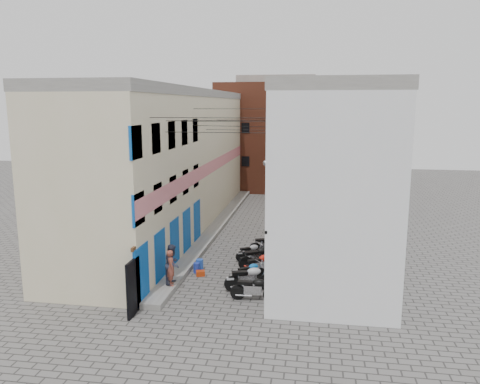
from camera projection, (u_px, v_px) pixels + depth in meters
The scene contains 21 objects.
ground at pixel (200, 314), 18.17m from camera, with size 90.00×90.00×0.00m, color #5E5B59.
plinth at pixel (218, 225), 31.08m from camera, with size 0.90×26.00×0.25m, color slate.
building_left at pixel (173, 159), 30.69m from camera, with size 5.10×27.00×9.00m.
building_right at pixel (328, 162), 29.16m from camera, with size 5.94×26.00×9.00m.
building_far_brick_left at pixel (250, 137), 44.73m from camera, with size 6.00×6.00×10.00m, color brown.
building_far_brick_right at pixel (303, 146), 46.07m from camera, with size 5.00×6.00×8.00m, color brown.
building_far_concrete at pixel (276, 129), 50.15m from camera, with size 8.00×5.00×11.00m, color slate.
far_shopfront at pixel (268, 181), 42.40m from camera, with size 2.00×0.30×2.40m, color black.
overhead_wires at pixel (234, 122), 24.28m from camera, with size 5.80×13.02×1.32m.
motorcycle_a at pixel (254, 287), 19.36m from camera, with size 0.63×2.00×1.16m, color black, non-canonical shape.
motorcycle_b at pixel (249, 277), 20.40m from camera, with size 0.68×2.17×1.26m, color #B4B5B9, non-canonical shape.
motorcycle_c at pixel (250, 271), 21.50m from camera, with size 0.53×1.69×0.98m, color blue, non-canonical shape.
motorcycle_d at pixel (260, 263), 22.38m from camera, with size 0.62×1.96×1.13m, color red, non-canonical shape.
motorcycle_e at pixel (259, 256), 23.28m from camera, with size 0.68×2.15×1.24m, color black, non-canonical shape.
motorcycle_f at pixel (251, 251), 24.44m from camera, with size 0.54×1.70×0.98m, color #9F9FA3, non-canonical shape.
motorcycle_g at pixel (269, 244), 25.26m from camera, with size 0.69×2.18×1.26m, color black, non-canonical shape.
person_a at pixel (171, 268), 20.33m from camera, with size 0.58×0.38×1.58m, color brown.
person_b at pixel (173, 264), 20.52m from camera, with size 0.86×0.67×1.77m, color #2E3145.
water_jug_near at pixel (197, 268), 22.63m from camera, with size 0.31×0.31×0.49m, color #2239AE.
water_jug_far at pixel (200, 265), 22.95m from camera, with size 0.36×0.36×0.56m, color blue.
red_crate at pixel (200, 273), 22.23m from camera, with size 0.40×0.30×0.25m, color #B5330C.
Camera 1 is at (4.27, -16.52, 8.01)m, focal length 35.00 mm.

